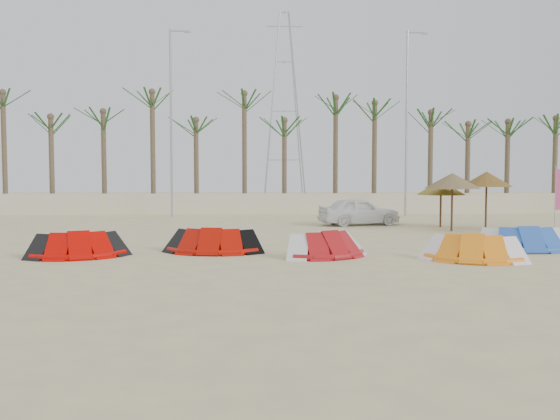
{
  "coord_description": "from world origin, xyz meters",
  "views": [
    {
      "loc": [
        -0.73,
        -17.18,
        2.81
      ],
      "look_at": [
        0.0,
        6.0,
        1.3
      ],
      "focal_mm": 40.0,
      "sensor_mm": 36.0,
      "label": 1
    }
  ],
  "objects_px": {
    "kite_red_left": "(81,243)",
    "parasol_left": "(441,188)",
    "car": "(359,211)",
    "kite_orange": "(470,247)",
    "kite_red_right": "(327,243)",
    "parasol_mid": "(452,181)",
    "parasol_right": "(487,179)",
    "kite_blue": "(522,238)",
    "kite_red_mid": "(213,240)"
  },
  "relations": [
    {
      "from": "kite_red_mid",
      "to": "kite_red_right",
      "type": "bearing_deg",
      "value": -17.19
    },
    {
      "from": "kite_red_left",
      "to": "parasol_right",
      "type": "xyz_separation_m",
      "value": [
        16.43,
        8.7,
        1.94
      ]
    },
    {
      "from": "kite_red_mid",
      "to": "kite_blue",
      "type": "height_order",
      "value": "same"
    },
    {
      "from": "kite_blue",
      "to": "car",
      "type": "height_order",
      "value": "car"
    },
    {
      "from": "kite_orange",
      "to": "car",
      "type": "bearing_deg",
      "value": 97.1
    },
    {
      "from": "kite_orange",
      "to": "parasol_right",
      "type": "distance_m",
      "value": 10.9
    },
    {
      "from": "kite_red_left",
      "to": "parasol_left",
      "type": "relative_size",
      "value": 1.48
    },
    {
      "from": "kite_red_left",
      "to": "parasol_left",
      "type": "bearing_deg",
      "value": 33.95
    },
    {
      "from": "kite_red_mid",
      "to": "parasol_right",
      "type": "bearing_deg",
      "value": 32.26
    },
    {
      "from": "kite_red_left",
      "to": "kite_blue",
      "type": "height_order",
      "value": "same"
    },
    {
      "from": "kite_orange",
      "to": "car",
      "type": "relative_size",
      "value": 0.85
    },
    {
      "from": "parasol_left",
      "to": "parasol_right",
      "type": "bearing_deg",
      "value": -31.9
    },
    {
      "from": "kite_orange",
      "to": "kite_red_mid",
      "type": "bearing_deg",
      "value": 164.97
    },
    {
      "from": "kite_blue",
      "to": "kite_red_mid",
      "type": "bearing_deg",
      "value": -178.88
    },
    {
      "from": "kite_red_left",
      "to": "kite_red_right",
      "type": "height_order",
      "value": "same"
    },
    {
      "from": "kite_blue",
      "to": "parasol_right",
      "type": "height_order",
      "value": "parasol_right"
    },
    {
      "from": "kite_blue",
      "to": "parasol_left",
      "type": "xyz_separation_m",
      "value": [
        -0.38,
        8.65,
        1.51
      ]
    },
    {
      "from": "parasol_left",
      "to": "parasol_mid",
      "type": "xyz_separation_m",
      "value": [
        -0.06,
        -1.99,
        0.37
      ]
    },
    {
      "from": "kite_red_right",
      "to": "parasol_left",
      "type": "height_order",
      "value": "parasol_left"
    },
    {
      "from": "parasol_right",
      "to": "parasol_mid",
      "type": "bearing_deg",
      "value": -155.68
    },
    {
      "from": "parasol_left",
      "to": "parasol_mid",
      "type": "relative_size",
      "value": 0.88
    },
    {
      "from": "parasol_mid",
      "to": "parasol_right",
      "type": "relative_size",
      "value": 0.98
    },
    {
      "from": "kite_red_left",
      "to": "kite_red_mid",
      "type": "bearing_deg",
      "value": 13.09
    },
    {
      "from": "kite_red_right",
      "to": "parasol_left",
      "type": "xyz_separation_m",
      "value": [
        6.62,
        10.03,
        1.52
      ]
    },
    {
      "from": "kite_red_left",
      "to": "kite_red_mid",
      "type": "relative_size",
      "value": 1.02
    },
    {
      "from": "kite_red_mid",
      "to": "parasol_left",
      "type": "height_order",
      "value": "parasol_left"
    },
    {
      "from": "parasol_left",
      "to": "parasol_mid",
      "type": "bearing_deg",
      "value": -91.81
    },
    {
      "from": "kite_red_right",
      "to": "parasol_right",
      "type": "distance_m",
      "value": 12.42
    },
    {
      "from": "parasol_left",
      "to": "parasol_mid",
      "type": "height_order",
      "value": "parasol_mid"
    },
    {
      "from": "parasol_left",
      "to": "kite_orange",
      "type": "bearing_deg",
      "value": -101.75
    },
    {
      "from": "kite_red_left",
      "to": "kite_orange",
      "type": "distance_m",
      "value": 12.37
    },
    {
      "from": "kite_red_left",
      "to": "kite_blue",
      "type": "relative_size",
      "value": 1.04
    },
    {
      "from": "kite_orange",
      "to": "kite_red_right",
      "type": "bearing_deg",
      "value": 166.89
    },
    {
      "from": "parasol_left",
      "to": "parasol_right",
      "type": "xyz_separation_m",
      "value": [
        1.82,
        -1.14,
        0.43
      ]
    },
    {
      "from": "kite_blue",
      "to": "parasol_right",
      "type": "bearing_deg",
      "value": 79.09
    },
    {
      "from": "kite_red_left",
      "to": "car",
      "type": "height_order",
      "value": "car"
    },
    {
      "from": "kite_red_right",
      "to": "parasol_left",
      "type": "bearing_deg",
      "value": 56.55
    },
    {
      "from": "kite_red_left",
      "to": "car",
      "type": "relative_size",
      "value": 0.85
    },
    {
      "from": "car",
      "to": "kite_orange",
      "type": "bearing_deg",
      "value": 173.61
    },
    {
      "from": "kite_red_left",
      "to": "kite_blue",
      "type": "distance_m",
      "value": 15.03
    },
    {
      "from": "car",
      "to": "kite_red_right",
      "type": "bearing_deg",
      "value": 152.46
    },
    {
      "from": "kite_blue",
      "to": "parasol_left",
      "type": "bearing_deg",
      "value": 92.49
    },
    {
      "from": "parasol_mid",
      "to": "parasol_left",
      "type": "bearing_deg",
      "value": 88.19
    },
    {
      "from": "kite_red_right",
      "to": "kite_red_mid",
      "type": "bearing_deg",
      "value": 162.81
    },
    {
      "from": "kite_orange",
      "to": "parasol_right",
      "type": "height_order",
      "value": "parasol_right"
    },
    {
      "from": "car",
      "to": "kite_blue",
      "type": "bearing_deg",
      "value": -170.39
    },
    {
      "from": "car",
      "to": "kite_red_left",
      "type": "bearing_deg",
      "value": 122.12
    },
    {
      "from": "kite_orange",
      "to": "parasol_right",
      "type": "xyz_separation_m",
      "value": [
        4.12,
        9.9,
        1.94
      ]
    },
    {
      "from": "kite_orange",
      "to": "kite_blue",
      "type": "bearing_deg",
      "value": 41.82
    },
    {
      "from": "kite_red_left",
      "to": "parasol_mid",
      "type": "distance_m",
      "value": 16.63
    }
  ]
}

